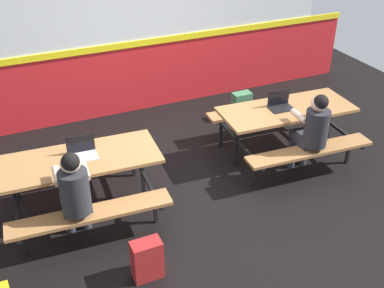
{
  "coord_description": "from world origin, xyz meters",
  "views": [
    {
      "loc": [
        -2.09,
        -4.54,
        3.6
      ],
      "look_at": [
        0.0,
        0.11,
        0.55
      ],
      "focal_mm": 44.23,
      "sensor_mm": 36.0,
      "label": 1
    }
  ],
  "objects": [
    {
      "name": "laptop_silver",
      "position": [
        -1.37,
        0.09,
        0.79
      ],
      "size": [
        0.33,
        0.24,
        0.22
      ],
      "color": "silver",
      "rests_on": "picnic_table_left"
    },
    {
      "name": "student_nearer",
      "position": [
        -1.59,
        -0.49,
        0.71
      ],
      "size": [
        0.38,
        0.53,
        1.21
      ],
      "color": "#2D2D38",
      "rests_on": "ground"
    },
    {
      "name": "ground_plane",
      "position": [
        0.0,
        0.0,
        -0.01
      ],
      "size": [
        10.0,
        10.0,
        0.02
      ],
      "primitive_type": "cube",
      "color": "black"
    },
    {
      "name": "accent_backdrop",
      "position": [
        0.0,
        2.41,
        1.25
      ],
      "size": [
        8.0,
        0.14,
        2.6
      ],
      "color": "red",
      "rests_on": "ground"
    },
    {
      "name": "student_further",
      "position": [
        1.44,
        -0.4,
        0.71
      ],
      "size": [
        0.38,
        0.53,
        1.21
      ],
      "color": "#2D2D38",
      "rests_on": "ground"
    },
    {
      "name": "backpack_dark",
      "position": [
        -1.09,
        -1.23,
        0.22
      ],
      "size": [
        0.3,
        0.22,
        0.44
      ],
      "color": "maroon",
      "rests_on": "ground"
    },
    {
      "name": "picnic_table_left",
      "position": [
        -1.43,
        0.06,
        0.57
      ],
      "size": [
        1.87,
        1.66,
        0.74
      ],
      "color": "#9E6B3D",
      "rests_on": "ground"
    },
    {
      "name": "satchel_spare",
      "position": [
        1.45,
        1.4,
        0.22
      ],
      "size": [
        0.3,
        0.22,
        0.44
      ],
      "color": "#3F724C",
      "rests_on": "ground"
    },
    {
      "name": "laptop_dark",
      "position": [
        1.35,
        0.2,
        0.79
      ],
      "size": [
        0.33,
        0.24,
        0.22
      ],
      "color": "black",
      "rests_on": "picnic_table_right"
    },
    {
      "name": "picnic_table_right",
      "position": [
        1.43,
        0.16,
        0.57
      ],
      "size": [
        1.87,
        1.66,
        0.74
      ],
      "color": "#9E6B3D",
      "rests_on": "ground"
    }
  ]
}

